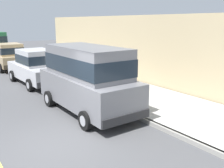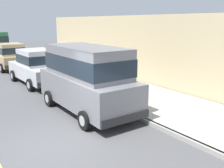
# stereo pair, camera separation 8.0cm
# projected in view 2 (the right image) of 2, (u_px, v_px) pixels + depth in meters

# --- Properties ---
(ground_plane) EXTENTS (80.00, 80.00, 0.00)m
(ground_plane) POSITION_uv_depth(u_px,v_px,m) (57.00, 145.00, 7.30)
(ground_plane) COLOR #4C4C4F
(curb) EXTENTS (0.16, 64.00, 0.14)m
(curb) POSITION_uv_depth(u_px,v_px,m) (142.00, 119.00, 9.07)
(curb) COLOR gray
(curb) RESTS_ON ground
(sidewalk) EXTENTS (3.60, 64.00, 0.14)m
(sidewalk) POSITION_uv_depth(u_px,v_px,m) (177.00, 109.00, 10.08)
(sidewalk) COLOR #B7B5AD
(sidewalk) RESTS_ON ground
(car_grey_van) EXTENTS (2.15, 4.91, 2.52)m
(car_grey_van) POSITION_uv_depth(u_px,v_px,m) (87.00, 76.00, 9.75)
(car_grey_van) COLOR slate
(car_grey_van) RESTS_ON ground
(car_silver_sedan) EXTENTS (2.14, 4.65, 1.92)m
(car_silver_sedan) POSITION_uv_depth(u_px,v_px,m) (37.00, 66.00, 14.31)
(car_silver_sedan) COLOR #BCBCC1
(car_silver_sedan) RESTS_ON ground
(car_tan_hatchback) EXTENTS (1.96, 3.80, 1.88)m
(car_tan_hatchback) POSITION_uv_depth(u_px,v_px,m) (10.00, 56.00, 18.65)
(car_tan_hatchback) COLOR tan
(car_tan_hatchback) RESTS_ON ground
(dog_tan) EXTENTS (0.71, 0.38, 0.49)m
(dog_tan) POSITION_uv_depth(u_px,v_px,m) (141.00, 85.00, 12.33)
(dog_tan) COLOR tan
(dog_tan) RESTS_ON sidewalk
(fire_hydrant) EXTENTS (0.34, 0.24, 0.72)m
(fire_hydrant) POSITION_uv_depth(u_px,v_px,m) (74.00, 77.00, 14.09)
(fire_hydrant) COLOR gold
(fire_hydrant) RESTS_ON sidewalk
(building_facade) EXTENTS (0.50, 20.00, 3.74)m
(building_facade) POSITION_uv_depth(u_px,v_px,m) (129.00, 48.00, 15.27)
(building_facade) COLOR tan
(building_facade) RESTS_ON ground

